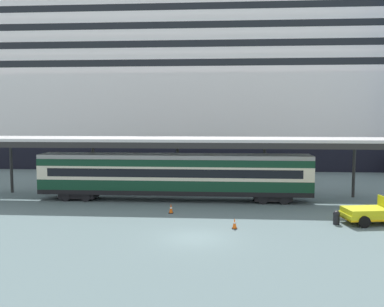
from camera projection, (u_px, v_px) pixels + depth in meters
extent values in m
plane|color=slate|center=(195.00, 238.00, 26.17)|extent=(400.00, 400.00, 0.00)
cube|color=black|center=(145.00, 147.00, 73.25)|extent=(125.45, 30.29, 3.96)
cube|color=white|center=(144.00, 109.00, 72.65)|extent=(125.45, 30.29, 9.24)
cube|color=white|center=(144.00, 74.00, 72.11)|extent=(115.41, 27.87, 2.62)
cube|color=black|center=(125.00, 63.00, 58.31)|extent=(110.39, 0.12, 0.94)
cube|color=white|center=(144.00, 58.00, 71.88)|extent=(110.79, 26.75, 2.62)
cube|color=black|center=(126.00, 44.00, 58.63)|extent=(105.98, 0.12, 0.94)
cube|color=white|center=(144.00, 42.00, 71.64)|extent=(106.18, 25.64, 2.62)
cube|color=black|center=(126.00, 26.00, 58.94)|extent=(101.56, 0.12, 0.94)
cube|color=white|center=(143.00, 26.00, 71.40)|extent=(101.56, 24.52, 2.62)
cube|color=black|center=(127.00, 7.00, 59.26)|extent=(97.15, 0.12, 0.94)
cube|color=white|center=(143.00, 10.00, 71.16)|extent=(96.95, 23.41, 2.62)
cube|color=silver|center=(175.00, 139.00, 37.77)|extent=(40.69, 5.14, 0.25)
cube|color=#262626|center=(172.00, 146.00, 35.35)|extent=(40.69, 0.20, 0.50)
cylinder|color=#262626|center=(11.00, 166.00, 41.35)|extent=(0.28, 0.28, 5.27)
cylinder|color=#262626|center=(93.00, 166.00, 40.77)|extent=(0.28, 0.28, 5.27)
cylinder|color=#262626|center=(178.00, 167.00, 40.18)|extent=(0.28, 0.28, 5.27)
cylinder|color=#262626|center=(264.00, 168.00, 39.59)|extent=(0.28, 0.28, 5.27)
cylinder|color=#262626|center=(354.00, 169.00, 39.00)|extent=(0.28, 0.28, 5.27)
cube|color=black|center=(174.00, 191.00, 37.69)|extent=(23.83, 2.80, 0.40)
cube|color=#0F3823|center=(174.00, 184.00, 37.63)|extent=(23.83, 2.80, 0.90)
cube|color=beige|center=(174.00, 172.00, 37.53)|extent=(23.83, 2.80, 1.20)
cube|color=black|center=(173.00, 173.00, 36.17)|extent=(21.92, 0.08, 0.72)
cube|color=#0F3823|center=(174.00, 162.00, 37.45)|extent=(23.83, 2.80, 0.60)
cube|color=#999999|center=(174.00, 156.00, 37.41)|extent=(23.83, 2.69, 0.36)
cube|color=black|center=(80.00, 194.00, 38.34)|extent=(3.20, 2.35, 0.50)
cylinder|color=black|center=(65.00, 197.00, 37.24)|extent=(0.84, 0.12, 0.84)
cylinder|color=black|center=(86.00, 197.00, 37.11)|extent=(0.84, 0.12, 0.84)
cube|color=black|center=(272.00, 197.00, 37.10)|extent=(3.20, 2.35, 0.50)
cylinder|color=black|center=(263.00, 199.00, 36.00)|extent=(0.84, 0.12, 0.84)
cylinder|color=black|center=(284.00, 200.00, 35.87)|extent=(0.84, 0.12, 0.84)
cube|color=yellow|center=(380.00, 215.00, 29.65)|extent=(5.47, 2.86, 0.36)
cube|color=#F2B20C|center=(380.00, 217.00, 29.67)|extent=(5.47, 2.88, 0.12)
cube|color=yellow|center=(366.00, 211.00, 29.52)|extent=(3.20, 2.39, 0.36)
cylinder|color=black|center=(350.00, 215.00, 30.50)|extent=(0.83, 0.38, 0.80)
cylinder|color=black|center=(364.00, 222.00, 28.51)|extent=(0.83, 0.38, 0.80)
cube|color=black|center=(235.00, 228.00, 28.33)|extent=(0.36, 0.36, 0.04)
cone|color=#EA590F|center=(235.00, 223.00, 28.30)|extent=(0.30, 0.30, 0.68)
cylinder|color=white|center=(235.00, 223.00, 28.29)|extent=(0.17, 0.17, 0.10)
cube|color=black|center=(171.00, 213.00, 32.79)|extent=(0.36, 0.36, 0.04)
cone|color=#EA590F|center=(171.00, 208.00, 32.75)|extent=(0.30, 0.30, 0.70)
cylinder|color=white|center=(171.00, 208.00, 32.75)|extent=(0.17, 0.17, 0.10)
cylinder|color=black|center=(336.00, 219.00, 29.43)|extent=(0.44, 0.44, 0.70)
sphere|color=black|center=(337.00, 214.00, 29.40)|extent=(0.48, 0.48, 0.48)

